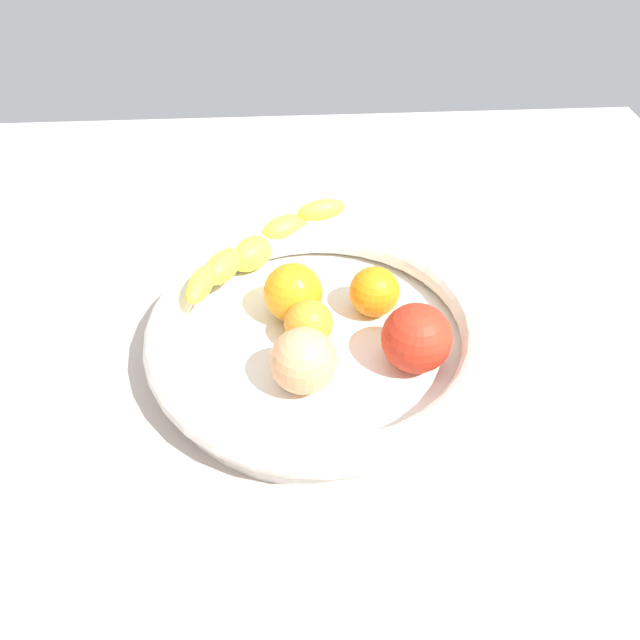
{
  "coord_description": "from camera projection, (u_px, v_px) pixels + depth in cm",
  "views": [
    {
      "loc": [
        -2.98,
        -48.77,
        51.8
      ],
      "look_at": [
        0.0,
        0.0,
        7.86
      ],
      "focal_mm": 35.84,
      "sensor_mm": 36.0,
      "label": 1
    }
  ],
  "objects": [
    {
      "name": "kitchen_counter",
      "position": [
        320.0,
        363.0,
        0.7
      ],
      "size": [
        120.0,
        120.0,
        3.0
      ],
      "primitive_type": "cube",
      "color": "#B6A69D",
      "rests_on": "ground"
    },
    {
      "name": "fruit_bowl",
      "position": [
        320.0,
        335.0,
        0.67
      ],
      "size": [
        36.32,
        36.32,
        5.38
      ],
      "color": "silver",
      "rests_on": "kitchen_counter"
    },
    {
      "name": "banana_draped_left",
      "position": [
        257.0,
        248.0,
        0.75
      ],
      "size": [
        19.09,
        19.12,
        5.78
      ],
      "color": "yellow",
      "rests_on": "fruit_bowl"
    },
    {
      "name": "orange_front",
      "position": [
        375.0,
        292.0,
        0.69
      ],
      "size": [
        5.58,
        5.58,
        5.58
      ],
      "primitive_type": "sphere",
      "color": "orange",
      "rests_on": "fruit_bowl"
    },
    {
      "name": "orange_mid_left",
      "position": [
        309.0,
        326.0,
        0.66
      ],
      "size": [
        5.13,
        5.13,
        5.13
      ],
      "primitive_type": "sphere",
      "color": "orange",
      "rests_on": "fruit_bowl"
    },
    {
      "name": "orange_mid_right",
      "position": [
        293.0,
        293.0,
        0.69
      ],
      "size": [
        6.47,
        6.47,
        6.47
      ],
      "primitive_type": "sphere",
      "color": "orange",
      "rests_on": "fruit_bowl"
    },
    {
      "name": "peach_blush",
      "position": [
        303.0,
        361.0,
        0.61
      ],
      "size": [
        6.54,
        6.54,
        6.54
      ],
      "primitive_type": "sphere",
      "color": "#EBA16A",
      "rests_on": "fruit_bowl"
    },
    {
      "name": "tomato_red",
      "position": [
        417.0,
        338.0,
        0.63
      ],
      "size": [
        7.06,
        7.06,
        7.06
      ],
      "primitive_type": "sphere",
      "color": "red",
      "rests_on": "fruit_bowl"
    }
  ]
}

